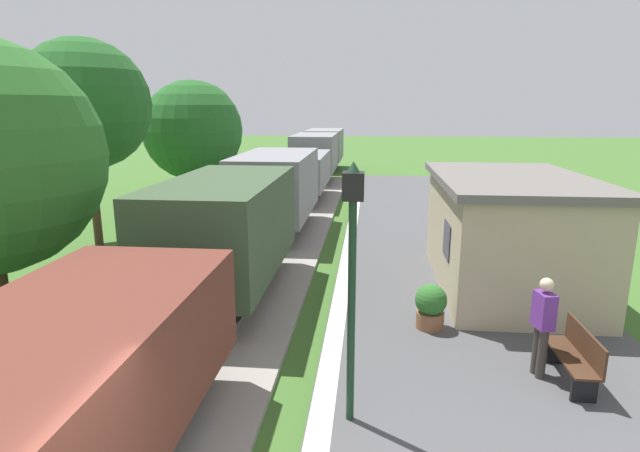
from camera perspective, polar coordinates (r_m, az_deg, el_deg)
freight_train at (r=22.34m, az=-3.18°, el=5.52°), size 2.50×39.20×2.72m
station_hut at (r=13.14m, az=20.42°, el=-0.59°), size 3.50×5.80×2.78m
bench_near_hut at (r=9.36m, az=26.93°, el=-12.86°), size 0.42×1.50×0.91m
bench_down_platform at (r=18.18m, az=16.26°, el=0.39°), size 0.42×1.50×0.91m
person_waiting at (r=9.13m, az=23.86°, el=-10.02°), size 0.31×0.42×1.71m
potted_planter at (r=10.51m, az=12.40°, el=-8.80°), size 0.64×0.64×0.92m
lamp_post_near at (r=6.69m, az=3.68°, el=-2.50°), size 0.28×0.28×3.70m
tree_trackside_far at (r=18.26m, az=-25.04°, el=12.31°), size 4.16×4.16×6.78m
tree_field_left at (r=23.86m, az=-14.19°, el=10.42°), size 4.45×4.45×5.81m
tree_field_distant at (r=29.67m, az=-13.52°, el=11.43°), size 4.36×4.36×6.02m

